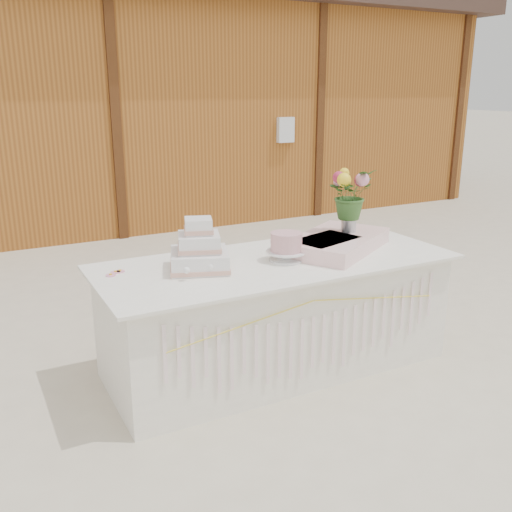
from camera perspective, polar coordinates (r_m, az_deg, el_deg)
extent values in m
plane|color=beige|center=(4.08, 2.00, -10.82)|extent=(80.00, 80.00, 0.00)
cube|color=#97591F|center=(9.33, -17.01, 13.49)|extent=(12.00, 4.00, 3.00)
cube|color=white|center=(3.92, 2.05, -5.94)|extent=(2.28, 0.88, 0.75)
cube|color=white|center=(3.79, 2.11, -0.56)|extent=(2.40, 1.00, 0.02)
cube|color=white|center=(3.60, -5.68, -0.41)|extent=(0.45, 0.45, 0.12)
cube|color=#D69A87|center=(3.61, -5.66, -0.96)|extent=(0.46, 0.46, 0.03)
cube|color=white|center=(3.57, -5.73, 1.36)|extent=(0.32, 0.32, 0.11)
cube|color=#D69A87|center=(3.57, -5.71, 0.89)|extent=(0.34, 0.34, 0.03)
cube|color=white|center=(3.54, -5.78, 2.99)|extent=(0.21, 0.21, 0.10)
cube|color=#D69A87|center=(3.55, -5.76, 2.60)|extent=(0.23, 0.23, 0.03)
cylinder|color=white|center=(3.78, 3.02, -0.37)|extent=(0.23, 0.23, 0.01)
cylinder|color=white|center=(3.77, 3.03, 0.04)|extent=(0.07, 0.07, 0.04)
cylinder|color=white|center=(3.76, 3.03, 0.43)|extent=(0.26, 0.26, 0.01)
cylinder|color=#E3A3AA|center=(3.74, 3.05, 1.42)|extent=(0.21, 0.21, 0.12)
cube|color=#FFD1CD|center=(4.06, 8.06, 1.34)|extent=(0.96, 0.84, 0.11)
cylinder|color=#B6B6BB|center=(4.14, 9.28, 3.38)|extent=(0.11, 0.11, 0.15)
imported|color=#366428|center=(4.09, 9.44, 6.80)|extent=(0.36, 0.33, 0.36)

